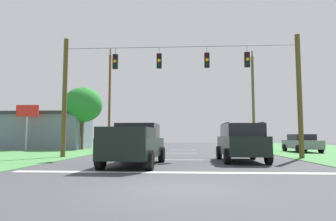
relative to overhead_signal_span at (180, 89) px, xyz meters
The scene contains 14 objects.
ground_plane 11.77m from the overhead_signal_span, 89.48° to the right, with size 120.00×120.00×0.00m, color #3D3D42.
stop_bar_stripe 8.69m from the overhead_signal_span, 89.24° to the right, with size 12.55×0.45×0.01m, color white.
lane_dash_0 4.58m from the overhead_signal_span, 86.32° to the right, with size 0.15×2.50×0.01m, color white.
lane_dash_1 6.72m from the overhead_signal_span, 88.89° to the left, with size 0.15×2.50×0.01m, color white.
lane_dash_2 11.81m from the overhead_signal_span, 89.48° to the left, with size 0.15×2.50×0.01m, color white.
overhead_signal_span is the anchor object (origin of this frame).
pickup_truck 6.30m from the overhead_signal_span, 111.70° to the right, with size 2.50×5.49×1.95m.
suv_black 5.31m from the overhead_signal_span, 38.07° to the right, with size 2.24×4.81×2.05m.
distant_car_crossing_white 9.69m from the overhead_signal_span, 123.84° to the left, with size 4.31×2.04×1.52m.
distant_car_oncoming 12.90m from the overhead_signal_span, 34.98° to the left, with size 2.17×4.38×1.52m.
utility_pole_mid_right 16.59m from the overhead_signal_span, 61.43° to the left, with size 0.29×1.78×10.98m.
utility_pole_near_left 16.00m from the overhead_signal_span, 120.56° to the left, with size 0.26×1.87×11.27m.
tree_roadside_right 15.00m from the overhead_signal_span, 132.70° to the left, with size 3.95×3.95×6.39m.
roadside_store 19.34m from the overhead_signal_span, 140.18° to the left, with size 9.09×6.46×4.39m.
Camera 1 is at (0.24, -7.66, 1.33)m, focal length 31.59 mm.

